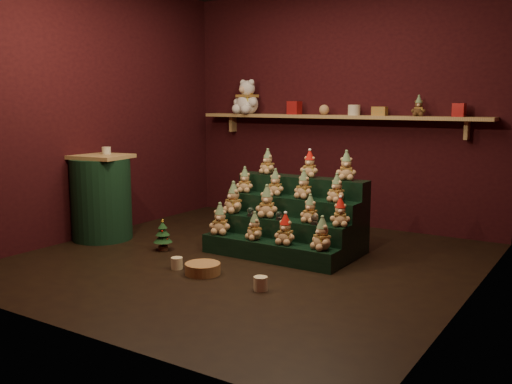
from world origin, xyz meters
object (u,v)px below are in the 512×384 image
Objects in this scene: side_table at (101,198)px; wicker_basket at (203,269)px; mug_left at (177,263)px; brown_bear at (419,106)px; snow_globe_b at (279,216)px; riser_tier_front at (268,251)px; snow_globe_c at (315,219)px; snow_globe_a at (251,212)px; mug_right at (261,284)px; white_bear at (247,92)px; mini_christmas_tree at (163,235)px.

side_table is 1.81m from wicker_basket.
brown_bear is at bearing 60.08° from mug_left.
snow_globe_b is 2.03m from brown_bear.
snow_globe_b is 0.39× the size of brown_bear.
riser_tier_front is at bearing -1.71° from side_table.
snow_globe_c is at bearing 0.00° from snow_globe_b.
snow_globe_a reaches higher than mug_right.
mug_left is 0.49× the size of brown_bear.
snow_globe_b is 0.09× the size of side_table.
riser_tier_front is 12.53× the size of mug_right.
white_bear is 2.53× the size of brown_bear.
mug_right is (2.36, -0.52, -0.40)m from side_table.
snow_globe_a is 0.30× the size of wicker_basket.
wicker_basket is at bearing -109.90° from riser_tier_front.
snow_globe_c is 0.92× the size of mug_left.
mini_christmas_tree is at bearing 153.45° from wicker_basket.
riser_tier_front is 0.88m from mug_right.
snow_globe_a reaches higher than mini_christmas_tree.
side_table reaches higher than snow_globe_c.
snow_globe_c is (0.40, 0.16, 0.32)m from riser_tier_front.
brown_bear reaches higher than mug_right.
snow_globe_a is 1.09× the size of snow_globe_b.
white_bear is at bearing 124.55° from snow_globe_a.
brown_bear is (2.21, -0.00, -0.16)m from white_bear.
snow_globe_b is 0.81× the size of mug_left.
riser_tier_front is 4.34× the size of mini_christmas_tree.
white_bear is (-1.78, 2.49, 1.54)m from mug_right.
riser_tier_front is at bearing -97.43° from snow_globe_b.
mini_christmas_tree is 1.05× the size of wicker_basket.
wicker_basket is at bearing -23.13° from side_table.
side_table is 2.34m from white_bear.
mini_christmas_tree is 3.09× the size of mug_left.
mug_left is 3.09m from brown_bear.
mini_christmas_tree is at bearing -163.79° from snow_globe_c.
brown_bear reaches higher than snow_globe_a.
side_table is at bearing -168.24° from snow_globe_b.
snow_globe_c is at bearing 52.41° from wicker_basket.
mug_left is 0.94× the size of mug_right.
riser_tier_front is 2.01m from side_table.
snow_globe_c is 0.31× the size of wicker_basket.
mug_left is at bearing -179.45° from wicker_basket.
snow_globe_c is 1.56m from mini_christmas_tree.
snow_globe_b is 2.02m from side_table.
white_bear is 2.22m from brown_bear.
snow_globe_c is 0.86× the size of mug_right.
riser_tier_front is 0.73m from wicker_basket.
riser_tier_front is 2.57× the size of white_bear.
mug_right is at bearing -18.92° from mini_christmas_tree.
brown_bear is at bearing 80.03° from mug_right.
snow_globe_b is 0.88× the size of snow_globe_c.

